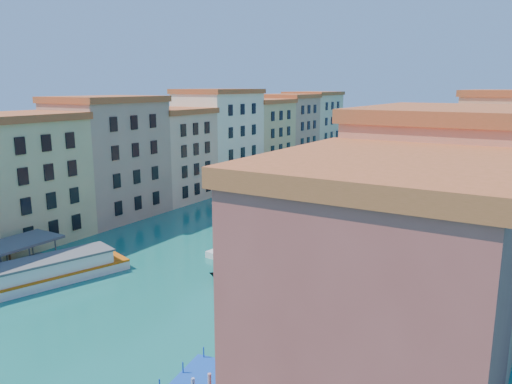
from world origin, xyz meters
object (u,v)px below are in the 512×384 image
blue_dock (203,383)px  vaporetto_near (41,273)px  vaporetto_far (315,180)px  gondola_right (245,263)px  gondola_fore (243,258)px

blue_dock → vaporetto_near: bearing=157.9°
vaporetto_far → gondola_right: bearing=-92.0°
vaporetto_near → gondola_fore: 23.29m
vaporetto_near → blue_dock: bearing=4.4°
vaporetto_far → vaporetto_near: bearing=-109.6°
vaporetto_far → blue_dock: bearing=-88.8°
gondola_fore → blue_dock: gondola_fore is taller
vaporetto_near → blue_dock: size_ratio=2.90×
vaporetto_near → gondola_fore: (15.19, 17.63, -0.84)m
gondola_fore → gondola_right: bearing=-67.2°
gondola_right → vaporetto_near: bearing=-123.2°
vaporetto_near → vaporetto_far: 66.39m
vaporetto_near → gondola_fore: bearing=66.5°
vaporetto_near → gondola_right: 23.03m
gondola_right → blue_dock: size_ratio=1.86×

